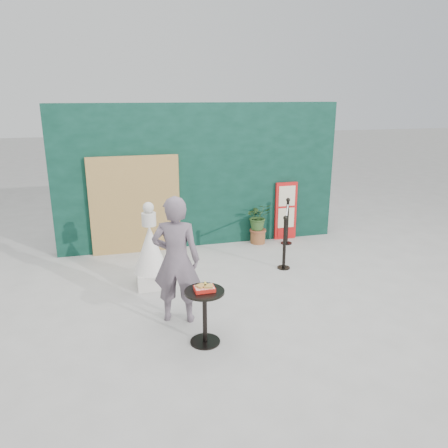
# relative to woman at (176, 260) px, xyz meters

# --- Properties ---
(ground) EXTENTS (60.00, 60.00, 0.00)m
(ground) POSITION_rel_woman_xyz_m (1.04, 0.10, -0.93)
(ground) COLOR #ADAAA5
(ground) RESTS_ON ground
(back_wall) EXTENTS (6.00, 0.30, 3.00)m
(back_wall) POSITION_rel_woman_xyz_m (1.04, 3.25, 0.57)
(back_wall) COLOR black
(back_wall) RESTS_ON ground
(bamboo_fence) EXTENTS (1.80, 0.08, 2.00)m
(bamboo_fence) POSITION_rel_woman_xyz_m (-0.36, 3.04, 0.07)
(bamboo_fence) COLOR tan
(bamboo_fence) RESTS_ON ground
(woman) EXTENTS (0.78, 0.63, 1.85)m
(woman) POSITION_rel_woman_xyz_m (0.00, 0.00, 0.00)
(woman) COLOR slate
(woman) RESTS_ON ground
(menu_board) EXTENTS (0.50, 0.07, 1.30)m
(menu_board) POSITION_rel_woman_xyz_m (2.94, 3.05, -0.28)
(menu_board) COLOR red
(menu_board) RESTS_ON ground
(statue) EXTENTS (0.58, 0.58, 1.48)m
(statue) POSITION_rel_woman_xyz_m (-0.25, 1.25, -0.32)
(statue) COLOR silver
(statue) RESTS_ON ground
(cafe_table) EXTENTS (0.52, 0.52, 0.75)m
(cafe_table) POSITION_rel_woman_xyz_m (0.25, -0.71, -0.43)
(cafe_table) COLOR black
(cafe_table) RESTS_ON ground
(food_basket) EXTENTS (0.26, 0.19, 0.11)m
(food_basket) POSITION_rel_woman_xyz_m (0.25, -0.71, -0.14)
(food_basket) COLOR red
(food_basket) RESTS_ON cafe_table
(planter) EXTENTS (0.53, 0.46, 0.90)m
(planter) POSITION_rel_woman_xyz_m (2.25, 2.92, -0.40)
(planter) COLOR #975531
(planter) RESTS_ON ground
(stanchion_barrier) EXTENTS (0.84, 1.54, 1.03)m
(stanchion_barrier) POSITION_rel_woman_xyz_m (2.54, 2.07, -0.43)
(stanchion_barrier) COLOR black
(stanchion_barrier) RESTS_ON ground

